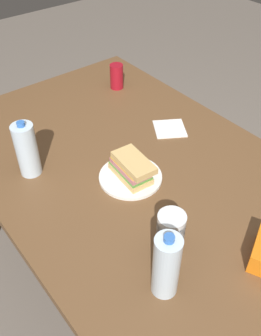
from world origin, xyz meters
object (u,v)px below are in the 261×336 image
Objects in this scene: plastic_cup_stack at (170,233)px; water_bottle_spare at (166,266)px; soda_can_red at (117,76)px; water_bottle_tall at (27,150)px; paper_plate at (130,177)px; sandwich at (132,168)px; dining_table at (156,199)px.

water_bottle_spare is at bearing -48.39° from plastic_cup_stack.
soda_can_red is 0.71m from water_bottle_tall.
water_bottle_spare is at bearing 5.48° from water_bottle_tall.
water_bottle_spare is (0.41, -0.21, 0.10)m from paper_plate.
water_bottle_spare is (0.41, -0.21, 0.05)m from sandwich.
paper_plate is at bearing 162.04° from plastic_cup_stack.
water_bottle_tall is (-0.26, -0.27, 0.05)m from sandwich.
soda_can_red is at bearing 147.85° from sandwich.
plastic_cup_stack is at bearing -34.07° from dining_table.
paper_plate is 0.05m from sandwich.
plastic_cup_stack is at bearing 131.61° from water_bottle_spare.
water_bottle_spare is (0.33, -0.26, 0.18)m from dining_table.
water_bottle_tall is at bearing -136.43° from dining_table.
plastic_cup_stack reaches higher than paper_plate.
water_bottle_tall is at bearing -133.83° from paper_plate.
sandwich is (0.00, 0.00, 0.05)m from paper_plate.
plastic_cup_stack is (0.32, -0.10, 0.07)m from paper_plate.
water_bottle_tall is 0.61m from plastic_cup_stack.
water_bottle_spare reaches higher than sandwich.
sandwich is at bearing -145.59° from dining_table.
sandwich is at bearing 21.63° from paper_plate.
water_bottle_tall is 1.51× the size of plastic_cup_stack.
water_bottle_spare reaches higher than paper_plate.
water_bottle_spare is at bearing -30.05° from soda_can_red.
dining_table is 0.46m from water_bottle_spare.
sandwich is 1.55× the size of soda_can_red.
sandwich is 0.46m from water_bottle_spare.
paper_plate is 1.23× the size of sandwich.
soda_can_red is at bearing 152.38° from plastic_cup_stack.
paper_plate is 0.47m from water_bottle_spare.
soda_can_red is at bearing 154.94° from dining_table.
soda_can_red reaches higher than paper_plate.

